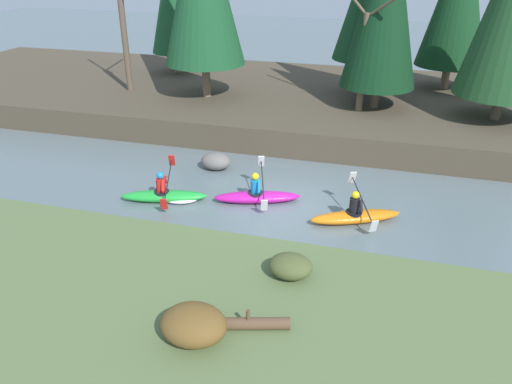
{
  "coord_description": "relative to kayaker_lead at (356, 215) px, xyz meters",
  "views": [
    {
      "loc": [
        3.06,
        -13.37,
        7.32
      ],
      "look_at": [
        -0.64,
        -0.24,
        0.55
      ],
      "focal_mm": 35.0,
      "sensor_mm": 36.0,
      "label": 1
    }
  ],
  "objects": [
    {
      "name": "shrub_clump_second",
      "position": [
        -1.09,
        -4.13,
        0.76
      ],
      "size": [
        0.98,
        0.81,
        0.53
      ],
      "color": "#4C562D",
      "rests_on": "riverbank_near"
    },
    {
      "name": "kayaker_trailing",
      "position": [
        -5.9,
        -0.27,
        -0.02
      ],
      "size": [
        2.77,
        2.04,
        1.2
      ],
      "rotation": [
        0.0,
        0.0,
        0.28
      ],
      "color": "green",
      "rests_on": "ground"
    },
    {
      "name": "bare_tree_upstream",
      "position": [
        -11.52,
        8.03,
        3.64
      ],
      "size": [
        3.27,
        3.23,
        5.91
      ],
      "color": "brown",
      "rests_on": "riverbank_far"
    },
    {
      "name": "boulder_midstream",
      "position": [
        -5.27,
        2.54,
        0.09
      ],
      "size": [
        1.09,
        0.85,
        0.62
      ],
      "color": "slate",
      "rests_on": "ground"
    },
    {
      "name": "riverbank_far",
      "position": [
        -2.42,
        10.16,
        0.32
      ],
      "size": [
        44.0,
        11.98,
        1.07
      ],
      "color": "#4C4233",
      "rests_on": "ground"
    },
    {
      "name": "shrub_clump_nearest",
      "position": [
        -2.4,
        -6.55,
        0.84
      ],
      "size": [
        1.26,
        1.05,
        0.68
      ],
      "color": "brown",
      "rests_on": "riverbank_near"
    },
    {
      "name": "ground_plane",
      "position": [
        -2.42,
        0.28,
        -0.22
      ],
      "size": [
        90.0,
        90.0,
        0.0
      ],
      "primitive_type": "plane",
      "color": "slate"
    },
    {
      "name": "kayaker_lead",
      "position": [
        0.0,
        0.0,
        0.0
      ],
      "size": [
        2.7,
        1.95,
        1.2
      ],
      "rotation": [
        0.0,
        0.0,
        0.44
      ],
      "color": "orange",
      "rests_on": "ground"
    },
    {
      "name": "riverbank_near",
      "position": [
        -2.42,
        -5.75,
        0.14
      ],
      "size": [
        44.0,
        6.11,
        0.72
      ],
      "color": "#5B7042",
      "rests_on": "ground"
    },
    {
      "name": "driftwood_log",
      "position": [
        -1.7,
        -6.06,
        0.62
      ],
      "size": [
        1.99,
        0.79,
        0.44
      ],
      "rotation": [
        0.0,
        0.0,
        0.28
      ],
      "color": "brown",
      "rests_on": "riverbank_near"
    },
    {
      "name": "kayaker_middle",
      "position": [
        -3.11,
        0.44,
        0.0
      ],
      "size": [
        2.76,
        2.02,
        1.2
      ],
      "rotation": [
        0.0,
        0.0,
        0.31
      ],
      "color": "#C61999",
      "rests_on": "ground"
    },
    {
      "name": "bare_tree_mid_upstream",
      "position": [
        -0.69,
        7.71,
        3.3
      ],
      "size": [
        2.9,
        2.86,
        5.19
      ],
      "color": "brown",
      "rests_on": "riverbank_far"
    }
  ]
}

